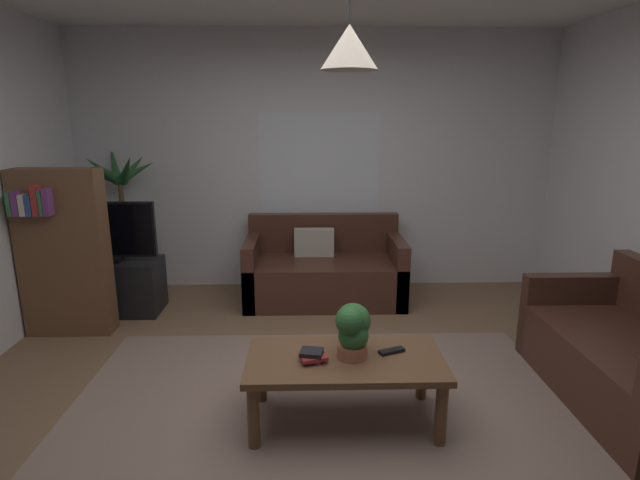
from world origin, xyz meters
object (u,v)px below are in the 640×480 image
book_on_table_0 (313,359)px  tv_stand (112,286)px  potted_palm_corner (124,230)px  bookshelf_corner (63,251)px  pendant_lamp (349,47)px  book_on_table_1 (313,357)px  remote_on_table_0 (392,351)px  couch_under_window (324,273)px  book_on_table_2 (312,352)px  coffee_table (345,367)px  potted_plant_on_table (352,328)px  tv (105,231)px  couch_right_side (634,362)px

book_on_table_0 → tv_stand: (-1.87, 1.84, -0.18)m
potted_palm_corner → bookshelf_corner: 0.96m
potted_palm_corner → pendant_lamp: (2.08, -2.28, 1.47)m
book_on_table_1 → remote_on_table_0: bearing=11.9°
couch_under_window → book_on_table_2: 2.14m
coffee_table → potted_plant_on_table: (0.04, 0.01, 0.25)m
potted_plant_on_table → pendant_lamp: size_ratio=0.52×
coffee_table → bookshelf_corner: 2.64m
couch_under_window → bookshelf_corner: 2.35m
coffee_table → book_on_table_2: 0.23m
couch_under_window → potted_plant_on_table: 2.11m
coffee_table → book_on_table_1: (-0.19, -0.05, 0.09)m
book_on_table_1 → book_on_table_2: 0.03m
coffee_table → book_on_table_2: size_ratio=9.20×
tv_stand → bookshelf_corner: (-0.19, -0.46, 0.47)m
book_on_table_2 → pendant_lamp: pendant_lamp is taller
book_on_table_2 → bookshelf_corner: 2.48m
remote_on_table_0 → tv: bearing=-148.8°
couch_right_side → remote_on_table_0: couch_right_side is taller
bookshelf_corner → pendant_lamp: (2.24, -1.34, 1.43)m
book_on_table_0 → bookshelf_corner: bookshelf_corner is taller
potted_plant_on_table → book_on_table_1: bearing=-165.5°
couch_right_side → tv_stand: couch_right_side is taller
book_on_table_2 → tv_stand: tv_stand is taller
couch_under_window → pendant_lamp: bearing=-88.5°
book_on_table_0 → tv_stand: size_ratio=0.13×
coffee_table → potted_palm_corner: size_ratio=0.75×
potted_plant_on_table → potted_palm_corner: (-2.12, 2.28, 0.07)m
couch_right_side → couch_under_window: bearing=-135.0°
potted_palm_corner → bookshelf_corner: bearing=-99.9°
bookshelf_corner → potted_plant_on_table: bearing=-30.3°
bookshelf_corner → couch_under_window: bearing=18.8°
remote_on_table_0 → potted_plant_on_table: bearing=-103.0°
couch_under_window → potted_plant_on_table: couch_under_window is taller
couch_right_side → book_on_table_1: size_ratio=9.95×
bookshelf_corner → pendant_lamp: 2.98m
book_on_table_0 → bookshelf_corner: (-2.05, 1.38, 0.29)m
book_on_table_0 → potted_palm_corner: 3.00m
couch_right_side → pendant_lamp: pendant_lamp is taller
couch_under_window → book_on_table_2: couch_under_window is taller
couch_under_window → couch_right_side: size_ratio=1.04×
book_on_table_1 → potted_plant_on_table: (0.23, 0.06, 0.15)m
book_on_table_0 → bookshelf_corner: size_ratio=0.08×
bookshelf_corner → pendant_lamp: size_ratio=2.26×
tv_stand → pendant_lamp: (2.06, -1.80, 1.90)m
couch_right_side → coffee_table: 1.87m
book_on_table_1 → remote_on_table_0: size_ratio=0.94×
book_on_table_1 → book_on_table_0: bearing=101.7°
tv_stand → couch_under_window: bearing=8.2°
remote_on_table_0 → pendant_lamp: (-0.28, -0.05, 1.71)m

